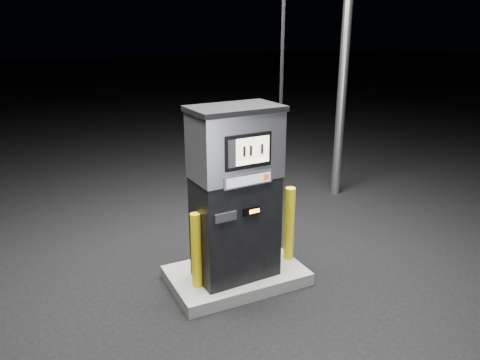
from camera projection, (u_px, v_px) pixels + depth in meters
name	position (u px, v px, depth m)	size (l,w,h in m)	color
ground	(236.00, 281.00, 5.73)	(80.00, 80.00, 0.00)	black
pump_island	(236.00, 275.00, 5.70)	(1.60, 1.00, 0.15)	#63635E
fuel_dispenser	(236.00, 193.00, 5.26)	(1.12, 0.65, 4.18)	black
bollard_left	(196.00, 251.00, 5.20)	(0.12, 0.12, 0.89)	yellow
bollard_right	(289.00, 223.00, 5.84)	(0.13, 0.13, 0.94)	yellow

